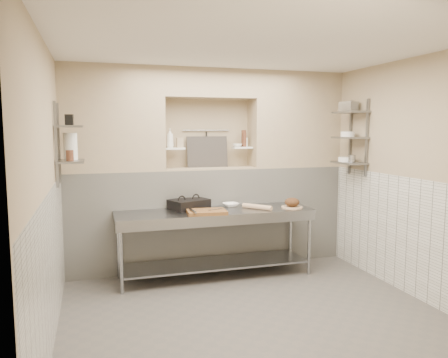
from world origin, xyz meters
name	(u,v)px	position (x,y,z in m)	size (l,w,h in m)	color
floor	(251,315)	(0.00, 0.00, -0.05)	(4.00, 3.90, 0.10)	#56504C
ceiling	(253,42)	(0.00, 0.00, 2.85)	(4.00, 3.90, 0.10)	silver
wall_left	(42,192)	(-2.05, 0.00, 1.40)	(0.10, 3.90, 2.80)	tan
wall_right	(414,177)	(2.05, 0.00, 1.40)	(0.10, 3.90, 2.80)	tan
wall_back	(205,167)	(0.00, 2.00, 1.40)	(4.00, 0.10, 2.80)	tan
wall_front	(365,222)	(0.00, -2.00, 1.40)	(4.00, 0.10, 2.80)	tan
backwall_lower	(209,217)	(0.00, 1.75, 0.70)	(4.00, 0.40, 1.40)	silver
alcove_sill	(209,168)	(0.00, 1.75, 1.41)	(1.30, 0.40, 0.02)	tan
backwall_pillar_left	(113,119)	(-1.33, 1.75, 2.10)	(1.35, 0.40, 1.40)	tan
backwall_pillar_right	(294,120)	(1.33, 1.75, 2.10)	(1.35, 0.40, 1.40)	tan
backwall_header	(209,84)	(0.00, 1.75, 2.60)	(1.30, 0.40, 0.40)	tan
wainscot_left	(52,265)	(-1.99, 0.00, 0.70)	(0.02, 3.90, 1.40)	silver
wainscot_right	(407,235)	(1.99, 0.00, 0.70)	(0.02, 3.90, 1.40)	silver
alcove_shelf_left	(174,148)	(-0.50, 1.75, 1.70)	(0.28, 0.16, 0.03)	white
alcove_shelf_right	(242,148)	(0.50, 1.75, 1.70)	(0.28, 0.16, 0.03)	white
utensil_rail	(206,130)	(0.00, 1.92, 1.95)	(0.02, 0.02, 0.70)	gray
hanging_steel	(206,142)	(0.00, 1.90, 1.78)	(0.02, 0.02, 0.30)	black
splash_panel	(207,152)	(0.00, 1.85, 1.64)	(0.60, 0.02, 0.45)	#383330
shelf_rail_left_a	(59,143)	(-1.98, 1.25, 1.80)	(0.03, 0.03, 0.95)	slate
shelf_rail_left_b	(56,145)	(-1.98, 0.85, 1.80)	(0.03, 0.03, 0.95)	slate
wall_shelf_left_lower	(71,161)	(-1.84, 1.05, 1.60)	(0.30, 0.50, 0.03)	slate
wall_shelf_left_upper	(69,126)	(-1.84, 1.05, 2.00)	(0.30, 0.50, 0.03)	slate
shelf_rail_right_a	(350,137)	(1.98, 1.25, 1.85)	(0.03, 0.03, 1.05)	slate
shelf_rail_right_b	(367,138)	(1.98, 0.85, 1.85)	(0.03, 0.03, 1.05)	slate
wall_shelf_right_lower	(349,163)	(1.84, 1.05, 1.50)	(0.30, 0.50, 0.03)	slate
wall_shelf_right_mid	(350,138)	(1.84, 1.05, 1.85)	(0.30, 0.50, 0.03)	slate
wall_shelf_right_upper	(351,112)	(1.84, 1.05, 2.20)	(0.30, 0.50, 0.03)	slate
prep_table	(215,230)	(-0.07, 1.18, 0.64)	(2.60, 0.70, 0.90)	gray
panini_press	(189,204)	(-0.38, 1.40, 0.97)	(0.58, 0.51, 0.13)	black
cutting_board	(207,212)	(-0.23, 1.02, 0.92)	(0.49, 0.35, 0.04)	brown
knife_blade	(216,209)	(-0.10, 1.03, 0.95)	(0.24, 0.03, 0.01)	gray
tongs	(193,211)	(-0.42, 0.97, 0.96)	(0.03, 0.03, 0.28)	gray
mixing_bowl	(231,205)	(0.21, 1.40, 0.93)	(0.22, 0.22, 0.05)	white
rolling_pin	(257,207)	(0.50, 1.12, 0.93)	(0.07, 0.07, 0.43)	tan
bread_board	(292,207)	(0.99, 1.08, 0.91)	(0.29, 0.29, 0.02)	tan
bread_loaf	(292,202)	(0.99, 1.08, 0.98)	(0.20, 0.20, 0.12)	#4C2D19
bottle_soap	(170,138)	(-0.56, 1.75, 1.84)	(0.10, 0.10, 0.26)	white
jar_alcove	(180,143)	(-0.42, 1.74, 1.78)	(0.09, 0.09, 0.13)	tan
bowl_alcove	(237,145)	(0.42, 1.75, 1.73)	(0.14, 0.14, 0.04)	white
condiment_a	(244,138)	(0.53, 1.78, 1.83)	(0.07, 0.07, 0.24)	#512D1E
condiment_b	(244,139)	(0.53, 1.73, 1.82)	(0.05, 0.05, 0.21)	#512D1E
condiment_c	(245,142)	(0.56, 1.79, 1.78)	(0.08, 0.08, 0.13)	white
jug_left	(70,146)	(-1.84, 1.14, 1.77)	(0.16, 0.16, 0.31)	white
jar_left	(70,156)	(-1.84, 0.90, 1.67)	(0.08, 0.08, 0.12)	#512D1E
box_left_upper	(69,120)	(-1.84, 1.12, 2.08)	(0.09, 0.09, 0.13)	black
bowl_right	(346,159)	(1.84, 1.13, 1.54)	(0.21, 0.21, 0.06)	white
canister_right	(352,159)	(1.84, 0.98, 1.56)	(0.10, 0.10, 0.10)	gray
bowl_right_mid	(348,134)	(1.84, 1.10, 1.90)	(0.19, 0.19, 0.07)	white
basket_right	(349,107)	(1.84, 1.11, 2.28)	(0.17, 0.21, 0.13)	gray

